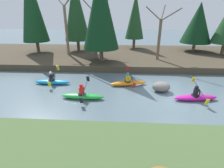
# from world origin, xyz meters

# --- Properties ---
(ground_plane) EXTENTS (90.00, 90.00, 0.00)m
(ground_plane) POSITION_xyz_m (0.00, 0.00, 0.00)
(ground_plane) COLOR slate
(riverbank_far) EXTENTS (44.00, 10.73, 0.61)m
(riverbank_far) POSITION_xyz_m (0.00, 10.06, 0.30)
(riverbank_far) COLOR #473D2D
(riverbank_far) RESTS_ON ground
(conifer_tree_far_left) EXTENTS (2.92, 2.92, 9.03)m
(conifer_tree_far_left) POSITION_xyz_m (-13.31, 9.93, 5.77)
(conifer_tree_far_left) COLOR brown
(conifer_tree_far_left) RESTS_ON riverbank_far
(conifer_tree_left) EXTENTS (2.97, 2.97, 8.13)m
(conifer_tree_left) POSITION_xyz_m (-8.76, 11.11, 5.32)
(conifer_tree_left) COLOR brown
(conifer_tree_left) RESTS_ON riverbank_far
(conifer_tree_mid_left) EXTENTS (3.33, 3.33, 8.01)m
(conifer_tree_mid_left) POSITION_xyz_m (-5.37, 6.38, 5.24)
(conifer_tree_mid_left) COLOR brown
(conifer_tree_mid_left) RESTS_ON riverbank_far
(conifer_tree_centre) EXTENTS (2.38, 2.38, 6.68)m
(conifer_tree_centre) POSITION_xyz_m (-1.86, 13.36, 4.56)
(conifer_tree_centre) COLOR brown
(conifer_tree_centre) RESTS_ON riverbank_far
(conifer_tree_mid_right) EXTENTS (3.51, 3.51, 5.53)m
(conifer_tree_mid_right) POSITION_xyz_m (5.35, 11.81, 3.88)
(conifer_tree_mid_right) COLOR #7A664C
(conifer_tree_mid_right) RESTS_ON riverbank_far
(bare_tree_upstream) EXTENTS (3.78, 3.73, 6.88)m
(bare_tree_upstream) POSITION_xyz_m (-9.38, 9.08, 3.85)
(bare_tree_upstream) COLOR #7A664C
(bare_tree_upstream) RESTS_ON riverbank_far
(bare_tree_mid_upstream) EXTENTS (3.35, 3.31, 6.05)m
(bare_tree_mid_upstream) POSITION_xyz_m (-6.29, 9.35, 3.46)
(bare_tree_mid_upstream) COLOR brown
(bare_tree_mid_upstream) RESTS_ON riverbank_far
(bare_tree_mid_downstream) EXTENTS (2.87, 2.83, 5.14)m
(bare_tree_mid_downstream) POSITION_xyz_m (0.23, 7.55, 3.03)
(bare_tree_mid_downstream) COLOR brown
(bare_tree_mid_downstream) RESTS_ON riverbank_far
(kayaker_lead) EXTENTS (2.79, 2.07, 1.20)m
(kayaker_lead) POSITION_xyz_m (1.28, -0.17, 0.22)
(kayaker_lead) COLOR #C61999
(kayaker_lead) RESTS_ON ground
(kayaker_middle) EXTENTS (2.79, 2.06, 1.20)m
(kayaker_middle) POSITION_xyz_m (-2.75, 1.98, 0.20)
(kayaker_middle) COLOR orange
(kayaker_middle) RESTS_ON ground
(kayaker_trailing) EXTENTS (2.78, 2.07, 1.20)m
(kayaker_trailing) POSITION_xyz_m (-5.79, -0.40, 0.22)
(kayaker_trailing) COLOR green
(kayaker_trailing) RESTS_ON ground
(kayaker_far_back) EXTENTS (2.77, 2.06, 1.20)m
(kayaker_far_back) POSITION_xyz_m (-8.60, 1.86, 0.22)
(kayaker_far_back) COLOR #1993D6
(kayaker_far_back) RESTS_ON ground
(boulder_midstream) EXTENTS (1.21, 0.95, 0.68)m
(boulder_midstream) POSITION_xyz_m (-0.62, 1.02, 0.34)
(boulder_midstream) COLOR slate
(boulder_midstream) RESTS_ON ground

